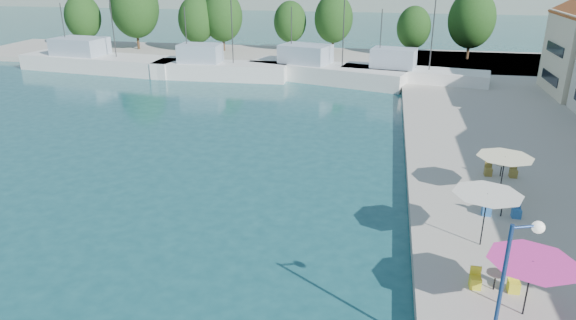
% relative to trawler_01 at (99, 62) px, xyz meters
% --- Properties ---
extents(quay_far, '(90.00, 16.00, 0.60)m').
position_rel_trawler_01_xyz_m(quay_far, '(22.04, 11.18, -0.77)').
color(quay_far, '#ABA49A').
rests_on(quay_far, ground).
extents(trawler_01, '(20.76, 7.78, 10.20)m').
position_rel_trawler_01_xyz_m(trawler_01, '(0.00, 0.00, 0.00)').
color(trawler_01, silver).
rests_on(trawler_01, ground).
extents(trawler_02, '(15.31, 4.28, 10.20)m').
position_rel_trawler_01_xyz_m(trawler_02, '(15.56, -1.71, 0.00)').
color(trawler_02, silver).
rests_on(trawler_02, ground).
extents(trawler_03, '(18.38, 9.68, 10.20)m').
position_rel_trawler_01_xyz_m(trawler_03, '(27.50, -0.66, 0.00)').
color(trawler_03, silver).
rests_on(trawler_03, ground).
extents(trawler_04, '(15.65, 6.59, 10.20)m').
position_rel_trawler_01_xyz_m(trawler_04, '(36.90, -1.17, 0.00)').
color(trawler_04, white).
rests_on(trawler_04, ground).
extents(tree_01, '(5.09, 5.09, 7.54)m').
position_rel_trawler_01_xyz_m(tree_01, '(-9.34, 12.72, 3.88)').
color(tree_01, '#3F2B19').
rests_on(tree_01, quay_far).
extents(tree_02, '(6.77, 6.77, 10.02)m').
position_rel_trawler_01_xyz_m(tree_02, '(-1.05, 12.65, 5.32)').
color(tree_02, '#3F2B19').
rests_on(tree_02, quay_far).
extents(tree_03, '(5.07, 5.07, 7.51)m').
position_rel_trawler_01_xyz_m(tree_03, '(8.17, 12.27, 3.86)').
color(tree_03, '#3F2B19').
rests_on(tree_03, quay_far).
extents(tree_04, '(5.55, 5.55, 8.21)m').
position_rel_trawler_01_xyz_m(tree_04, '(11.53, 13.49, 4.27)').
color(tree_04, '#3F2B19').
rests_on(tree_04, quay_far).
extents(tree_05, '(4.58, 4.58, 6.79)m').
position_rel_trawler_01_xyz_m(tree_05, '(20.61, 16.01, 3.45)').
color(tree_05, '#3F2B19').
rests_on(tree_05, quay_far).
extents(tree_06, '(5.30, 5.30, 7.85)m').
position_rel_trawler_01_xyz_m(tree_06, '(26.77, 15.62, 4.06)').
color(tree_06, '#3F2B19').
rests_on(tree_06, quay_far).
extents(tree_07, '(4.41, 4.41, 6.52)m').
position_rel_trawler_01_xyz_m(tree_07, '(37.52, 13.83, 3.29)').
color(tree_07, '#3F2B19').
rests_on(tree_07, quay_far).
extents(tree_08, '(5.87, 5.87, 8.69)m').
position_rel_trawler_01_xyz_m(tree_08, '(44.57, 13.17, 4.55)').
color(tree_08, '#3F2B19').
rests_on(tree_08, quay_far).
extents(umbrella_pink, '(3.09, 3.09, 2.18)m').
position_rel_trawler_01_xyz_m(umbrella_pink, '(39.77, -40.50, 1.46)').
color(umbrella_pink, black).
rests_on(umbrella_pink, quay_right).
extents(umbrella_white, '(3.00, 3.00, 2.49)m').
position_rel_trawler_01_xyz_m(umbrella_white, '(39.02, -35.73, 1.77)').
color(umbrella_white, black).
rests_on(umbrella_white, quay_right).
extents(umbrella_cream, '(2.95, 2.95, 2.22)m').
position_rel_trawler_01_xyz_m(umbrella_cream, '(40.82, -30.12, 1.51)').
color(umbrella_cream, black).
rests_on(umbrella_cream, quay_right).
extents(cafe_table_01, '(1.82, 0.70, 0.76)m').
position_rel_trawler_01_xyz_m(cafe_table_01, '(39.00, -39.16, -0.18)').
color(cafe_table_01, black).
rests_on(cafe_table_01, quay_right).
extents(cafe_table_02, '(1.82, 0.70, 0.76)m').
position_rel_trawler_01_xyz_m(cafe_table_02, '(40.44, -32.67, -0.18)').
color(cafe_table_02, black).
rests_on(cafe_table_02, quay_right).
extents(cafe_table_03, '(1.82, 0.70, 0.76)m').
position_rel_trawler_01_xyz_m(cafe_table_03, '(41.38, -27.32, -0.18)').
color(cafe_table_03, black).
rests_on(cafe_table_03, quay_right).
extents(street_lamp, '(0.99, 0.51, 5.03)m').
position_rel_trawler_01_xyz_m(street_lamp, '(38.39, -43.36, 3.02)').
color(street_lamp, navy).
rests_on(street_lamp, quay_right).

